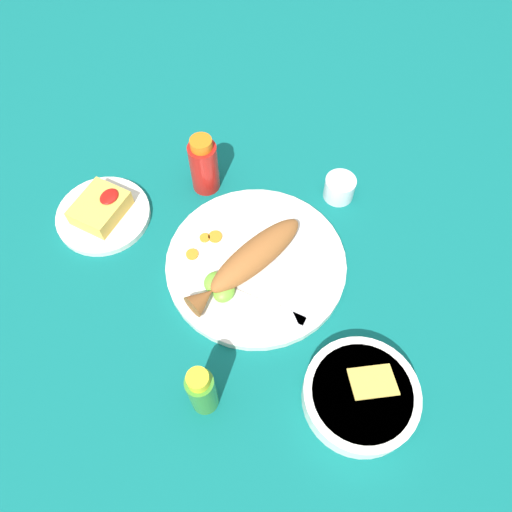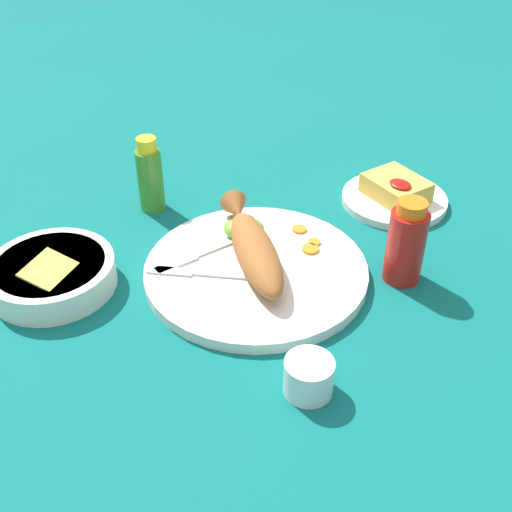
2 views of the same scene
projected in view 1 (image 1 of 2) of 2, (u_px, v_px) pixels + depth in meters
The scene contains 16 objects.
ground_plane at pixel (256, 266), 0.96m from camera, with size 4.00×4.00×0.00m, color #0C605B.
main_plate at pixel (256, 264), 0.96m from camera, with size 0.34×0.34×0.02m, color silver.
fried_fish at pixel (249, 260), 0.92m from camera, with size 0.27×0.14×0.05m.
fork_near at pixel (288, 292), 0.91m from camera, with size 0.13×0.15×0.00m.
fork_far at pixel (264, 304), 0.90m from camera, with size 0.02×0.19×0.00m.
carrot_slice_near at pixel (205, 237), 0.97m from camera, with size 0.02×0.02×0.00m, color orange.
carrot_slice_mid at pixel (215, 237), 0.97m from camera, with size 0.03×0.03×0.00m, color orange.
carrot_slice_far at pixel (192, 254), 0.95m from camera, with size 0.02×0.02×0.00m, color orange.
lime_wedge_main at pixel (214, 282), 0.91m from camera, with size 0.04×0.04×0.02m, color #6BB233.
lime_wedge_side at pixel (224, 291), 0.90m from camera, with size 0.05×0.04×0.02m, color #6BB233.
hot_sauce_bottle_red at pixel (204, 165), 1.01m from camera, with size 0.06×0.06×0.14m.
hot_sauce_bottle_green at pixel (202, 391), 0.78m from camera, with size 0.05×0.05×0.14m.
salt_cup at pixel (339, 189), 1.03m from camera, with size 0.06×0.06×0.05m.
side_plate_fries at pixel (104, 215), 1.01m from camera, with size 0.19×0.19×0.01m, color silver.
fries_pile at pixel (101, 208), 0.99m from camera, with size 0.10×0.09×0.04m.
guacamole_bowl at pixel (361, 395), 0.81m from camera, with size 0.19×0.19×0.06m.
Camera 1 is at (-0.42, -0.22, 0.84)m, focal length 35.00 mm.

